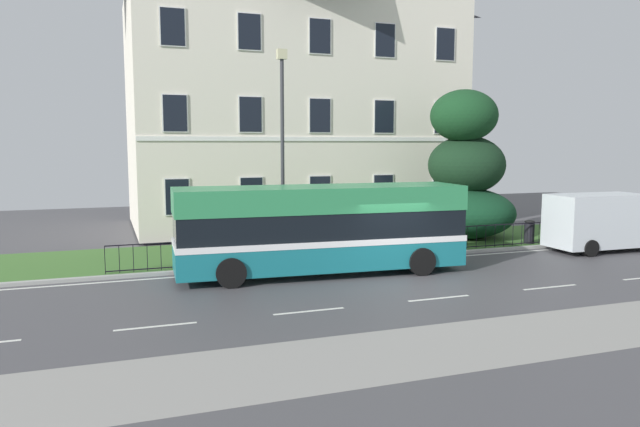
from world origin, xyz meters
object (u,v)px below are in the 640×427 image
(georgian_townhouse, at_px, (290,99))
(evergreen_tree, at_px, (463,181))
(litter_bin, at_px, (529,231))
(white_panel_van, at_px, (602,222))
(street_lamp_post, at_px, (282,143))
(single_decker_bus, at_px, (321,228))

(georgian_townhouse, relative_size, evergreen_tree, 2.50)
(georgian_townhouse, distance_m, litter_bin, 14.42)
(white_panel_van, xyz_separation_m, litter_bin, (-2.02, 2.02, -0.59))
(litter_bin, bearing_deg, white_panel_van, -45.06)
(street_lamp_post, bearing_deg, white_panel_van, -9.26)
(single_decker_bus, distance_m, litter_bin, 10.85)
(georgian_townhouse, bearing_deg, evergreen_tree, -53.04)
(evergreen_tree, xyz_separation_m, single_decker_bus, (-8.76, -4.81, -1.14))
(evergreen_tree, xyz_separation_m, litter_bin, (1.81, -2.53, -2.10))
(georgian_townhouse, xyz_separation_m, evergreen_tree, (5.95, -7.90, -4.16))
(georgian_townhouse, height_order, evergreen_tree, georgian_townhouse)
(georgian_townhouse, relative_size, street_lamp_post, 2.20)
(white_panel_van, distance_m, litter_bin, 2.92)
(evergreen_tree, height_order, street_lamp_post, street_lamp_post)
(georgian_townhouse, distance_m, single_decker_bus, 14.05)
(evergreen_tree, xyz_separation_m, street_lamp_post, (-9.41, -2.39, 1.78))
(evergreen_tree, bearing_deg, litter_bin, -54.47)
(evergreen_tree, relative_size, litter_bin, 6.63)
(street_lamp_post, bearing_deg, evergreen_tree, 14.25)
(evergreen_tree, bearing_deg, white_panel_van, -49.96)
(street_lamp_post, xyz_separation_m, litter_bin, (11.22, -0.14, -3.88))
(single_decker_bus, bearing_deg, evergreen_tree, 32.46)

